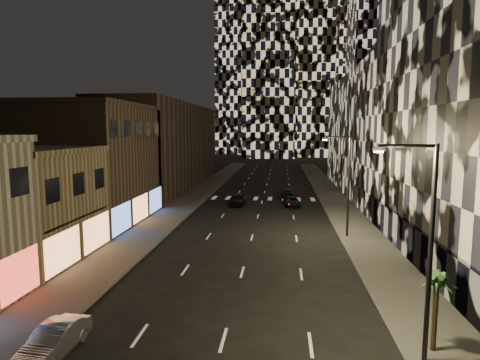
% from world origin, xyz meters
% --- Properties ---
extents(sidewalk_left, '(4.00, 120.00, 0.15)m').
position_xyz_m(sidewalk_left, '(-10.00, 50.00, 0.07)').
color(sidewalk_left, '#47443F').
rests_on(sidewalk_left, ground).
extents(sidewalk_right, '(4.00, 120.00, 0.15)m').
position_xyz_m(sidewalk_right, '(10.00, 50.00, 0.07)').
color(sidewalk_right, '#47443F').
rests_on(sidewalk_right, ground).
extents(curb_left, '(0.20, 120.00, 0.15)m').
position_xyz_m(curb_left, '(-7.90, 50.00, 0.07)').
color(curb_left, '#4C4C47').
rests_on(curb_left, ground).
extents(curb_right, '(0.20, 120.00, 0.15)m').
position_xyz_m(curb_right, '(7.90, 50.00, 0.07)').
color(curb_right, '#4C4C47').
rests_on(curb_right, ground).
extents(retail_tan, '(10.00, 10.00, 8.00)m').
position_xyz_m(retail_tan, '(-17.00, 21.00, 4.00)').
color(retail_tan, '#867550').
rests_on(retail_tan, ground).
extents(retail_brown, '(10.00, 15.00, 12.00)m').
position_xyz_m(retail_brown, '(-17.00, 33.50, 6.00)').
color(retail_brown, '#453427').
rests_on(retail_brown, ground).
extents(retail_filler_left, '(10.00, 40.00, 14.00)m').
position_xyz_m(retail_filler_left, '(-17.00, 60.00, 7.00)').
color(retail_filler_left, '#453427').
rests_on(retail_filler_left, ground).
extents(midrise_base, '(0.60, 25.00, 3.00)m').
position_xyz_m(midrise_base, '(12.30, 24.50, 1.50)').
color(midrise_base, '#383838').
rests_on(midrise_base, ground).
extents(midrise_filler_right, '(16.00, 40.00, 18.00)m').
position_xyz_m(midrise_filler_right, '(20.00, 57.00, 9.00)').
color(midrise_filler_right, '#232326').
rests_on(midrise_filler_right, ground).
extents(tower_right_mid, '(20.00, 20.00, 100.00)m').
position_xyz_m(tower_right_mid, '(35.00, 135.00, 50.00)').
color(tower_right_mid, black).
rests_on(tower_right_mid, ground).
extents(tower_left_back, '(24.00, 24.00, 120.00)m').
position_xyz_m(tower_left_back, '(-12.00, 165.00, 60.00)').
color(tower_left_back, black).
rests_on(tower_left_back, ground).
extents(tower_center_low, '(18.00, 18.00, 95.00)m').
position_xyz_m(tower_center_low, '(-2.00, 140.00, 47.50)').
color(tower_center_low, black).
rests_on(tower_center_low, ground).
extents(streetlight_near, '(2.55, 0.25, 9.00)m').
position_xyz_m(streetlight_near, '(8.35, 10.00, 5.35)').
color(streetlight_near, black).
rests_on(streetlight_near, sidewalk_right).
extents(streetlight_far, '(2.55, 0.25, 9.00)m').
position_xyz_m(streetlight_far, '(8.35, 30.00, 5.35)').
color(streetlight_far, black).
rests_on(streetlight_far, sidewalk_right).
extents(car_silver_parked, '(1.56, 4.05, 1.32)m').
position_xyz_m(car_silver_parked, '(-7.08, 8.99, 0.66)').
color(car_silver_parked, '#9A9A9F').
rests_on(car_silver_parked, ground).
extents(car_dark_midlane, '(2.07, 4.52, 1.50)m').
position_xyz_m(car_dark_midlane, '(-3.06, 44.73, 0.75)').
color(car_dark_midlane, black).
rests_on(car_dark_midlane, ground).
extents(car_dark_oncoming, '(1.78, 4.35, 1.26)m').
position_xyz_m(car_dark_oncoming, '(3.50, 51.45, 0.63)').
color(car_dark_oncoming, black).
rests_on(car_dark_oncoming, ground).
extents(car_dark_rightlane, '(2.36, 4.31, 1.14)m').
position_xyz_m(car_dark_rightlane, '(4.00, 44.63, 0.57)').
color(car_dark_rightlane, black).
rests_on(car_dark_rightlane, ground).
extents(palm_tree, '(1.80, 1.78, 3.54)m').
position_xyz_m(palm_tree, '(9.25, 10.85, 3.07)').
color(palm_tree, '#47331E').
rests_on(palm_tree, sidewalk_right).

